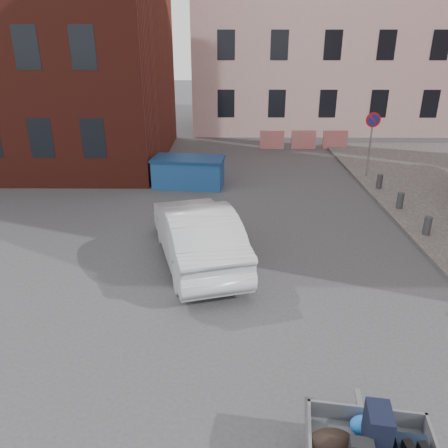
{
  "coord_description": "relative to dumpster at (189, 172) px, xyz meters",
  "views": [
    {
      "loc": [
        0.11,
        -8.47,
        5.41
      ],
      "look_at": [
        0.02,
        1.8,
        1.1
      ],
      "focal_mm": 35.0,
      "sensor_mm": 36.0,
      "label": 1
    }
  ],
  "objects": [
    {
      "name": "ground",
      "position": [
        1.45,
        -8.36,
        -0.59
      ],
      "size": [
        120.0,
        120.0,
        0.0
      ],
      "primitive_type": "plane",
      "color": "#38383A",
      "rests_on": "ground"
    },
    {
      "name": "building_brick",
      "position": [
        -7.55,
        4.64,
        6.41
      ],
      "size": [
        12.0,
        10.0,
        14.0
      ],
      "primitive_type": "cube",
      "color": "#591E16",
      "rests_on": "ground"
    },
    {
      "name": "silver_car",
      "position": [
        0.76,
        -6.46,
        0.21
      ],
      "size": [
        2.96,
        5.14,
        1.6
      ],
      "primitive_type": "imported",
      "rotation": [
        0.0,
        0.0,
        3.42
      ],
      "color": "silver",
      "rests_on": "ground"
    },
    {
      "name": "bollards",
      "position": [
        7.45,
        -4.96,
        -0.2
      ],
      "size": [
        0.22,
        9.02,
        0.55
      ],
      "color": "#3A3A3D",
      "rests_on": "sidewalk"
    },
    {
      "name": "barriers",
      "position": [
        5.65,
        6.64,
        -0.09
      ],
      "size": [
        4.7,
        0.18,
        1.0
      ],
      "color": "red",
      "rests_on": "ground"
    },
    {
      "name": "dumpster",
      "position": [
        0.0,
        0.0,
        0.0
      ],
      "size": [
        2.95,
        1.76,
        1.18
      ],
      "rotation": [
        0.0,
        0.0,
        -0.12
      ],
      "color": "#1D4B8D",
      "rests_on": "ground"
    },
    {
      "name": "no_parking_sign",
      "position": [
        7.45,
        1.13,
        1.42
      ],
      "size": [
        0.6,
        0.09,
        2.65
      ],
      "color": "gray",
      "rests_on": "sidewalk"
    },
    {
      "name": "building_pink",
      "position": [
        7.45,
        13.64,
        6.41
      ],
      "size": [
        16.0,
        8.0,
        14.0
      ],
      "primitive_type": "cube",
      "color": "#CB9F9C",
      "rests_on": "ground"
    }
  ]
}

